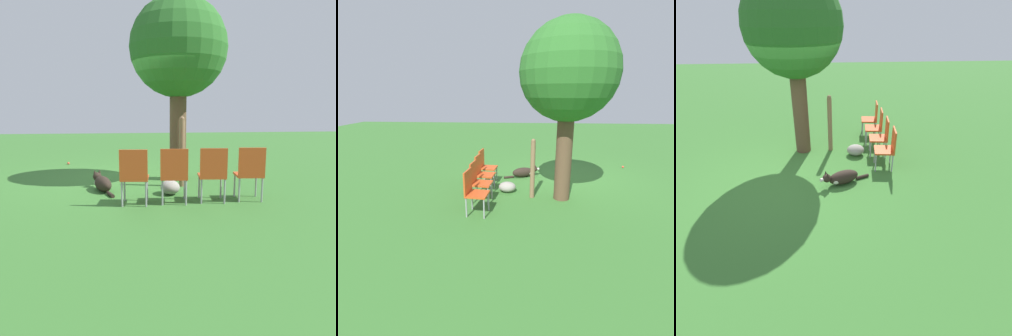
# 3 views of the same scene
# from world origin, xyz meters

# --- Properties ---
(ground_plane) EXTENTS (30.00, 30.00, 0.00)m
(ground_plane) POSITION_xyz_m (0.00, 0.00, 0.00)
(ground_plane) COLOR #38702D
(oak_tree) EXTENTS (2.06, 2.06, 3.83)m
(oak_tree) POSITION_xyz_m (0.26, 1.09, 2.75)
(oak_tree) COLOR brown
(oak_tree) RESTS_ON ground_plane
(dog) EXTENTS (1.04, 0.48, 0.36)m
(dog) POSITION_xyz_m (1.13, -0.50, 0.15)
(dog) COLOR #2D231C
(dog) RESTS_ON ground_plane
(fence_post) EXTENTS (0.11, 0.11, 1.40)m
(fence_post) POSITION_xyz_m (0.94, 1.07, 0.71)
(fence_post) COLOR #846647
(fence_post) RESTS_ON ground_plane
(red_chair_0) EXTENTS (0.46, 0.48, 0.92)m
(red_chair_0) POSITION_xyz_m (2.19, 0.10, 0.52)
(red_chair_0) COLOR #D14C1E
(red_chair_0) RESTS_ON ground_plane
(red_chair_1) EXTENTS (0.46, 0.48, 0.92)m
(red_chair_1) POSITION_xyz_m (2.17, 0.74, 0.52)
(red_chair_1) COLOR #D14C1E
(red_chair_1) RESTS_ON ground_plane
(red_chair_2) EXTENTS (0.46, 0.48, 0.92)m
(red_chair_2) POSITION_xyz_m (2.16, 1.38, 0.52)
(red_chair_2) COLOR #D14C1E
(red_chair_2) RESTS_ON ground_plane
(red_chair_3) EXTENTS (0.46, 0.48, 0.92)m
(red_chair_3) POSITION_xyz_m (2.15, 2.03, 0.52)
(red_chair_3) COLOR #D14C1E
(red_chair_3) RESTS_ON ground_plane
(tennis_ball) EXTENTS (0.07, 0.07, 0.07)m
(tennis_ball) POSITION_xyz_m (-2.11, -1.68, 0.03)
(tennis_ball) COLOR #E54C33
(tennis_ball) RESTS_ON ground_plane
(garden_rock) EXTENTS (0.42, 0.35, 0.26)m
(garden_rock) POSITION_xyz_m (1.55, 0.76, 0.13)
(garden_rock) COLOR gray
(garden_rock) RESTS_ON ground_plane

